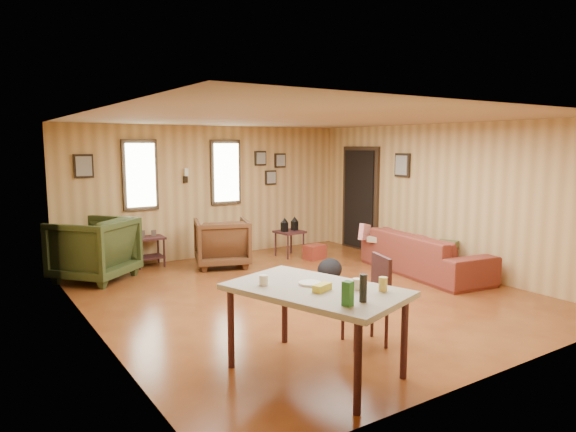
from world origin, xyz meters
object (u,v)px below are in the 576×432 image
object	(u,v)px
sofa	(425,247)
side_table	(290,230)
recliner_green	(94,246)
dining_table	(317,296)
end_table	(149,246)
recliner_brown	(222,240)

from	to	relation	value
sofa	side_table	size ratio (longest dim) A/B	3.09
recliner_green	dining_table	bearing A→B (deg)	61.42
end_table	recliner_brown	bearing A→B (deg)	-34.07
recliner_brown	side_table	world-z (taller)	recliner_brown
sofa	recliner_brown	size ratio (longest dim) A/B	2.53
sofa	recliner_green	distance (m)	5.16
sofa	end_table	distance (m)	4.59
recliner_green	side_table	xyz separation A→B (m)	(3.42, -0.23, -0.03)
sofa	dining_table	distance (m)	4.12
sofa	end_table	world-z (taller)	sofa
sofa	recliner_brown	distance (m)	3.35
end_table	recliner_green	bearing A→B (deg)	-155.84
recliner_brown	end_table	bearing A→B (deg)	-15.04
side_table	end_table	bearing A→B (deg)	164.39
recliner_green	sofa	bearing A→B (deg)	110.90
recliner_green	side_table	size ratio (longest dim) A/B	1.43
recliner_brown	sofa	bearing A→B (deg)	156.66
end_table	sofa	bearing A→B (deg)	-40.12
recliner_green	dining_table	distance (m)	4.58
sofa	end_table	bearing A→B (deg)	57.30
sofa	recliner_brown	bearing A→B (deg)	55.05
recliner_brown	dining_table	size ratio (longest dim) A/B	0.51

